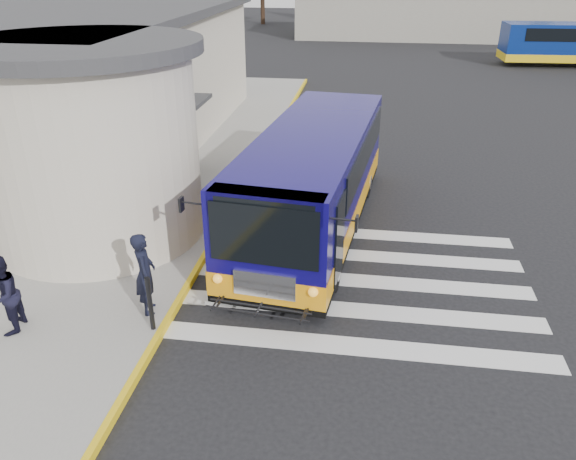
# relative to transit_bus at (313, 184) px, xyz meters

# --- Properties ---
(ground) EXTENTS (140.00, 140.00, 0.00)m
(ground) POSITION_rel_transit_bus_xyz_m (1.66, -1.77, -1.29)
(ground) COLOR black
(ground) RESTS_ON ground
(sidewalk) EXTENTS (10.00, 34.00, 0.15)m
(sidewalk) POSITION_rel_transit_bus_xyz_m (-7.34, 2.23, -1.21)
(sidewalk) COLOR gray
(sidewalk) RESTS_ON ground
(curb_strip) EXTENTS (0.12, 34.00, 0.16)m
(curb_strip) POSITION_rel_transit_bus_xyz_m (-2.39, 2.23, -1.21)
(curb_strip) COLOR yellow
(curb_strip) RESTS_ON ground
(station_building) EXTENTS (12.70, 18.70, 4.80)m
(station_building) POSITION_rel_transit_bus_xyz_m (-9.18, 5.14, 1.28)
(station_building) COLOR beige
(station_building) RESTS_ON ground
(crosswalk) EXTENTS (8.00, 5.35, 0.01)m
(crosswalk) POSITION_rel_transit_bus_xyz_m (1.16, -2.57, -1.28)
(crosswalk) COLOR silver
(crosswalk) RESTS_ON ground
(depot_building) EXTENTS (26.40, 8.40, 4.20)m
(depot_building) POSITION_rel_transit_bus_xyz_m (7.66, 40.23, 0.82)
(depot_building) COLOR gray
(depot_building) RESTS_ON ground
(transit_bus) EXTENTS (3.93, 9.75, 2.69)m
(transit_bus) POSITION_rel_transit_bus_xyz_m (0.00, 0.00, 0.00)
(transit_bus) COLOR #0E075A
(transit_bus) RESTS_ON ground
(pedestrian_a) EXTENTS (0.62, 0.74, 1.73)m
(pedestrian_a) POSITION_rel_transit_bus_xyz_m (-2.84, -4.57, -0.27)
(pedestrian_a) COLOR black
(pedestrian_a) RESTS_ON sidewalk
(pedestrian_b) EXTENTS (0.71, 0.85, 1.59)m
(pedestrian_b) POSITION_rel_transit_bus_xyz_m (-5.22, -5.61, -0.34)
(pedestrian_b) COLOR black
(pedestrian_b) RESTS_ON sidewalk
(bollard) EXTENTS (0.09, 0.09, 1.14)m
(bollard) POSITION_rel_transit_bus_xyz_m (-2.54, -5.16, -0.57)
(bollard) COLOR black
(bollard) RESTS_ON sidewalk
(far_bus_a) EXTENTS (9.03, 2.94, 2.30)m
(far_bus_a) POSITION_rel_transit_bus_xyz_m (14.25, 26.87, 0.21)
(far_bus_a) COLOR navy
(far_bus_a) RESTS_ON ground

